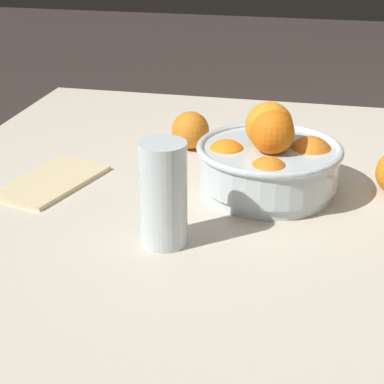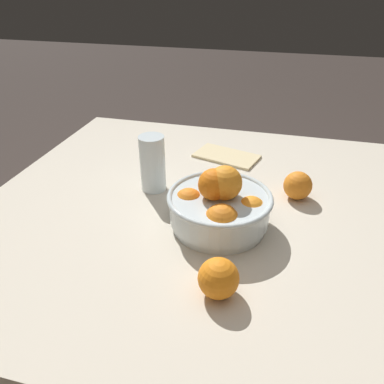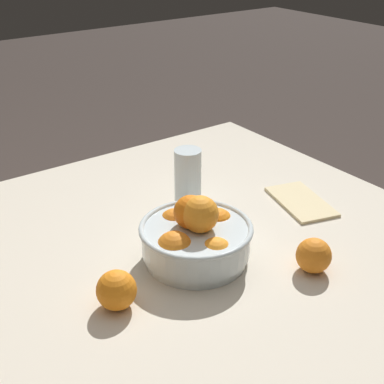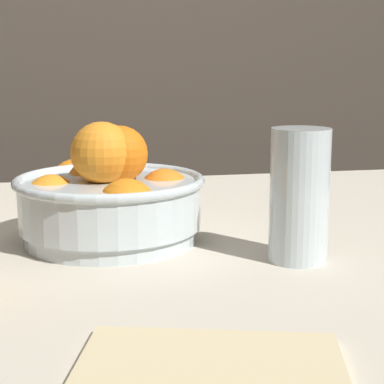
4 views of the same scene
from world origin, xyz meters
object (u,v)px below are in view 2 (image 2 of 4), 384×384
(orange_loose_near_bowl, at_px, (298,185))
(juice_glass, at_px, (153,165))
(fruit_bowl, at_px, (219,206))
(orange_loose_front, at_px, (218,278))

(orange_loose_near_bowl, bearing_deg, juice_glass, 7.13)
(fruit_bowl, height_order, orange_loose_front, fruit_bowl)
(juice_glass, relative_size, orange_loose_near_bowl, 2.07)
(orange_loose_front, bearing_deg, juice_glass, -54.09)
(juice_glass, bearing_deg, fruit_bowl, 148.40)
(fruit_bowl, height_order, juice_glass, same)
(fruit_bowl, xyz_separation_m, juice_glass, (0.21, -0.13, 0.02))
(orange_loose_near_bowl, bearing_deg, orange_loose_front, 70.64)
(fruit_bowl, distance_m, juice_glass, 0.25)
(orange_loose_near_bowl, height_order, orange_loose_front, orange_loose_front)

